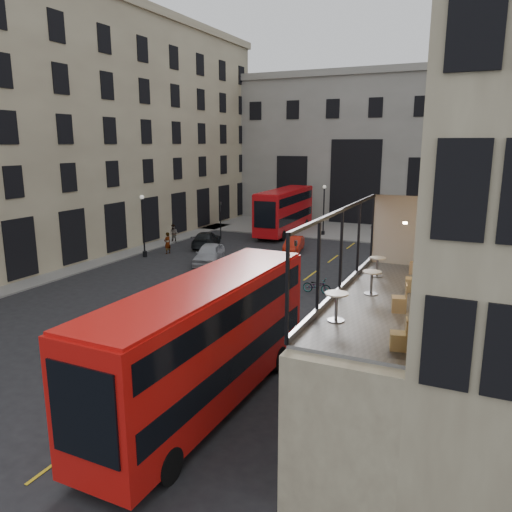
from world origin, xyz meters
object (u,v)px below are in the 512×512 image
at_px(bus_far, 285,209).
at_px(cafe_table_mid, 372,279).
at_px(car_a, 209,254).
at_px(pedestrian_c, 376,229).
at_px(cafe_table_far, 377,264).
at_px(cafe_chair_b, 399,303).
at_px(bus_near, 206,338).
at_px(cyclist, 190,292).
at_px(pedestrian_d, 391,241).
at_px(cafe_chair_c, 412,284).
at_px(pedestrian_b, 276,231).
at_px(car_b, 294,244).
at_px(car_c, 206,239).
at_px(pedestrian_a, 174,234).
at_px(bicycle, 317,286).
at_px(traffic_light_far, 221,215).
at_px(cafe_chair_a, 399,340).
at_px(pedestrian_e, 167,243).
at_px(cafe_chair_d, 416,267).
at_px(traffic_light_near, 295,262).
at_px(cafe_table_near, 336,302).
at_px(street_lamp_b, 324,213).
at_px(street_lamp_a, 144,229).

relative_size(bus_far, cafe_table_mid, 15.01).
xyz_separation_m(car_a, pedestrian_c, (9.89, 17.09, 0.13)).
bearing_deg(cafe_table_far, pedestrian_c, 101.28).
distance_m(car_a, cafe_chair_b, 26.55).
distance_m(bus_near, cyclist, 12.13).
height_order(pedestrian_d, cafe_chair_c, cafe_chair_c).
xyz_separation_m(bus_far, car_a, (-0.41, -15.58, -1.85)).
distance_m(car_a, pedestrian_b, 12.18).
bearing_deg(car_b, pedestrian_c, 49.79).
relative_size(car_c, pedestrian_c, 2.60).
relative_size(bus_near, pedestrian_a, 6.63).
bearing_deg(bicycle, car_b, 27.86).
relative_size(car_a, car_b, 1.20).
xyz_separation_m(pedestrian_a, pedestrian_c, (17.43, 10.94, 0.04)).
bearing_deg(pedestrian_d, cafe_chair_c, 150.12).
relative_size(traffic_light_far, cafe_table_mid, 4.75).
bearing_deg(pedestrian_b, pedestrian_c, -15.92).
xyz_separation_m(pedestrian_a, pedestrian_b, (8.36, 5.99, -0.06)).
bearing_deg(pedestrian_b, pedestrian_d, -51.04).
xyz_separation_m(pedestrian_d, cafe_chair_a, (5.68, -32.98, 3.88)).
height_order(pedestrian_c, pedestrian_e, pedestrian_e).
height_order(car_a, cafe_chair_a, cafe_chair_a).
relative_size(bus_far, pedestrian_c, 6.32).
bearing_deg(cafe_chair_d, pedestrian_e, 144.84).
bearing_deg(pedestrian_e, pedestrian_b, 160.86).
distance_m(bus_near, car_a, 22.55).
bearing_deg(bus_far, car_b, -63.23).
bearing_deg(cafe_table_mid, car_b, 115.67).
bearing_deg(traffic_light_near, cafe_table_near, -65.75).
distance_m(bicycle, pedestrian_c, 21.21).
bearing_deg(car_b, car_a, -132.75).
bearing_deg(pedestrian_c, bicycle, 82.95).
height_order(cafe_chair_b, cafe_chair_d, cafe_chair_b).
xyz_separation_m(traffic_light_far, cafe_table_mid, (21.02, -27.75, 2.70)).
bearing_deg(bicycle, cyclist, 132.97).
height_order(car_b, pedestrian_a, pedestrian_a).
bearing_deg(bus_near, pedestrian_b, 108.06).
distance_m(traffic_light_near, traffic_light_far, 21.26).
bearing_deg(pedestrian_b, pedestrian_e, -164.95).
bearing_deg(street_lamp_b, pedestrian_a, -141.32).
height_order(car_a, cafe_chair_d, cafe_chair_d).
bearing_deg(cafe_chair_a, cafe_chair_b, 98.79).
xyz_separation_m(traffic_light_far, pedestrian_b, (5.18, 2.24, -1.57)).
bearing_deg(traffic_light_far, street_lamp_b, 33.69).
height_order(street_lamp_a, cyclist, street_lamp_a).
height_order(car_b, bicycle, car_b).
distance_m(bicycle, cafe_table_mid, 15.78).
xyz_separation_m(cyclist, cafe_table_near, (12.06, -11.15, 4.33)).
bearing_deg(cafe_chair_b, bus_near, -177.84).
xyz_separation_m(car_c, cafe_table_mid, (20.33, -23.60, 4.41)).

